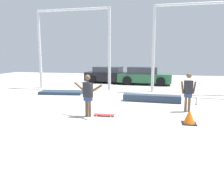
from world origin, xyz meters
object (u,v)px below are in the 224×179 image
object	(u,v)px
skateboard	(104,115)
grind_box	(151,98)
parked_car_green	(144,76)
skateboarder	(88,93)
parked_car_black	(109,75)
bystander	(188,90)
traffic_cone	(189,117)
manual_pad	(61,92)

from	to	relation	value
skateboard	grind_box	world-z (taller)	grind_box
parked_car_green	skateboarder	bearing A→B (deg)	-96.55
parked_car_black	bystander	world-z (taller)	bystander
grind_box	bystander	bearing A→B (deg)	-46.50
parked_car_black	grind_box	bearing A→B (deg)	-55.80
bystander	grind_box	bearing A→B (deg)	-54.13
skateboarder	parked_car_green	world-z (taller)	skateboarder
parked_car_black	traffic_cone	xyz separation A→B (m)	(5.44, -10.61, -0.43)
parked_car_black	bystander	distance (m)	10.46
skateboarder	manual_pad	bearing A→B (deg)	148.56
parked_car_black	traffic_cone	world-z (taller)	parked_car_black
manual_pad	traffic_cone	world-z (taller)	traffic_cone
skateboard	parked_car_black	xyz separation A→B (m)	(-2.24, 10.35, 0.62)
parked_car_green	traffic_cone	size ratio (longest dim) A/B	8.33
parked_car_green	bystander	bearing A→B (deg)	-72.13
grind_box	traffic_cone	world-z (taller)	traffic_cone
parked_car_green	bystander	world-z (taller)	bystander
skateboarder	traffic_cone	bearing A→B (deg)	20.39
grind_box	parked_car_black	size ratio (longest dim) A/B	0.68
bystander	manual_pad	bearing A→B (deg)	-28.88
manual_pad	parked_car_green	world-z (taller)	parked_car_green
parked_car_black	traffic_cone	bearing A→B (deg)	-57.56
manual_pad	parked_car_black	distance (m)	6.30
skateboard	grind_box	bearing A→B (deg)	59.62
skateboarder	bystander	distance (m)	4.26
manual_pad	bystander	world-z (taller)	bystander
skateboard	traffic_cone	bearing A→B (deg)	-6.59
skateboard	bystander	distance (m)	3.74
skateboard	parked_car_black	size ratio (longest dim) A/B	0.19
parked_car_green	manual_pad	bearing A→B (deg)	-128.31
skateboarder	manual_pad	world-z (taller)	skateboarder
skateboard	parked_car_green	size ratio (longest dim) A/B	0.19
skateboarder	grind_box	distance (m)	4.14
parked_car_black	traffic_cone	size ratio (longest dim) A/B	8.33
parked_car_black	manual_pad	bearing A→B (deg)	-100.27
grind_box	manual_pad	world-z (taller)	grind_box
manual_pad	grind_box	bearing A→B (deg)	-11.35
skateboard	manual_pad	xyz separation A→B (m)	(-3.93, 4.31, 0.02)
grind_box	parked_car_black	distance (m)	8.21
skateboard	parked_car_green	world-z (taller)	parked_car_green
traffic_cone	manual_pad	bearing A→B (deg)	147.34
skateboarder	grind_box	xyz separation A→B (m)	(2.34, 3.33, -0.76)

